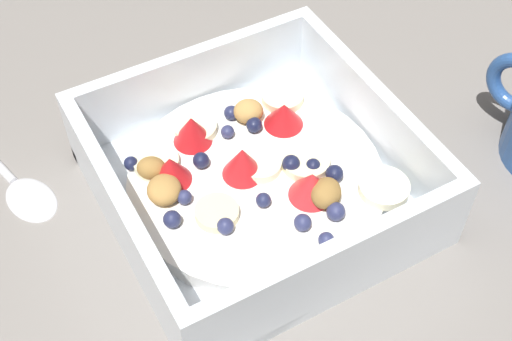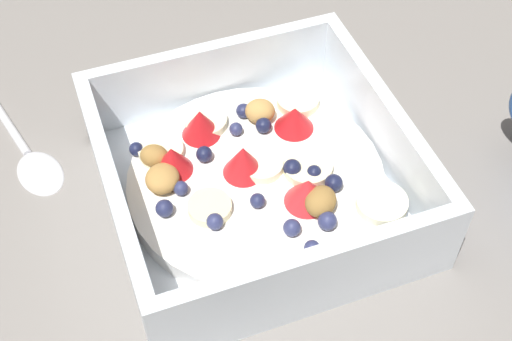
# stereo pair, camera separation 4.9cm
# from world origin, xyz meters

# --- Properties ---
(ground_plane) EXTENTS (2.40, 2.40, 0.00)m
(ground_plane) POSITION_xyz_m (0.00, 0.00, 0.00)
(ground_plane) COLOR gray
(fruit_bowl) EXTENTS (0.21, 0.21, 0.07)m
(fruit_bowl) POSITION_xyz_m (0.01, 0.01, 0.02)
(fruit_bowl) COLOR white
(fruit_bowl) RESTS_ON ground
(spoon) EXTENTS (0.06, 0.17, 0.01)m
(spoon) POSITION_xyz_m (0.16, -0.09, 0.00)
(spoon) COLOR silver
(spoon) RESTS_ON ground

